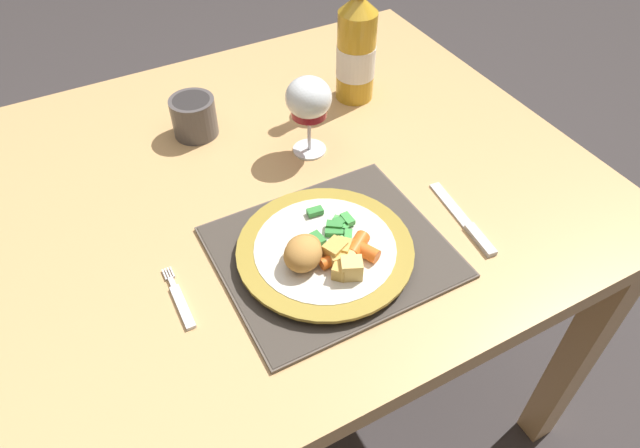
{
  "coord_description": "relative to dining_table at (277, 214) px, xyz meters",
  "views": [
    {
      "loc": [
        -0.3,
        -0.73,
        1.41
      ],
      "look_at": [
        -0.0,
        -0.18,
        0.78
      ],
      "focal_mm": 32.0,
      "sensor_mm": 36.0,
      "label": 1
    }
  ],
  "objects": [
    {
      "name": "ground_plane",
      "position": [
        0.0,
        0.0,
        -0.64
      ],
      "size": [
        6.0,
        6.0,
        0.0
      ],
      "primitive_type": "plane",
      "color": "#383333"
    },
    {
      "name": "dining_table",
      "position": [
        0.0,
        0.0,
        0.0
      ],
      "size": [
        1.1,
        0.93,
        0.74
      ],
      "color": "tan",
      "rests_on": "ground"
    },
    {
      "name": "placemat",
      "position": [
        -0.0,
        -0.21,
        0.1
      ],
      "size": [
        0.34,
        0.3,
        0.01
      ],
      "color": "brown",
      "rests_on": "dining_table"
    },
    {
      "name": "dinner_plate",
      "position": [
        -0.01,
        -0.22,
        0.12
      ],
      "size": [
        0.27,
        0.27,
        0.02
      ],
      "color": "silver",
      "rests_on": "placemat"
    },
    {
      "name": "breaded_croquettes",
      "position": [
        -0.06,
        -0.23,
        0.14
      ],
      "size": [
        0.08,
        0.08,
        0.05
      ],
      "color": "#B77F3D",
      "rests_on": "dinner_plate"
    },
    {
      "name": "green_beans_pile",
      "position": [
        0.02,
        -0.19,
        0.13
      ],
      "size": [
        0.08,
        0.11,
        0.02
      ],
      "color": "green",
      "rests_on": "dinner_plate"
    },
    {
      "name": "glazed_carrots",
      "position": [
        0.02,
        -0.25,
        0.13
      ],
      "size": [
        0.09,
        0.06,
        0.02
      ],
      "color": "orange",
      "rests_on": "dinner_plate"
    },
    {
      "name": "fork",
      "position": [
        -0.24,
        -0.19,
        0.1
      ],
      "size": [
        0.02,
        0.12,
        0.01
      ],
      "color": "silver",
      "rests_on": "dining_table"
    },
    {
      "name": "table_knife",
      "position": [
        0.23,
        -0.26,
        0.1
      ],
      "size": [
        0.04,
        0.18,
        0.01
      ],
      "color": "silver",
      "rests_on": "dining_table"
    },
    {
      "name": "wine_glass",
      "position": [
        0.09,
        0.04,
        0.21
      ],
      "size": [
        0.08,
        0.08,
        0.15
      ],
      "color": "silver",
      "rests_on": "dining_table"
    },
    {
      "name": "bottle",
      "position": [
        0.26,
        0.15,
        0.21
      ],
      "size": [
        0.08,
        0.08,
        0.3
      ],
      "color": "gold",
      "rests_on": "dining_table"
    },
    {
      "name": "roast_potatoes",
      "position": [
        -0.01,
        -0.26,
        0.14
      ],
      "size": [
        0.06,
        0.08,
        0.03
      ],
      "color": "#E5BC66",
      "rests_on": "dinner_plate"
    },
    {
      "name": "drinking_cup",
      "position": [
        -0.08,
        0.19,
        0.14
      ],
      "size": [
        0.09,
        0.09,
        0.08
      ],
      "color": "#4C4747",
      "rests_on": "dining_table"
    }
  ]
}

